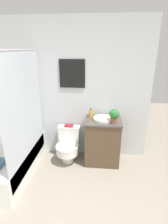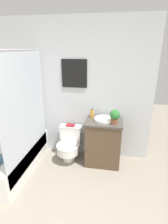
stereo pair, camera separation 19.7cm
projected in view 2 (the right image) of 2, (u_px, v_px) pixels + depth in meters
name	position (u px, v px, depth m)	size (l,w,h in m)	color
wall_back	(66.00, 91.00, 3.20)	(3.09, 0.07, 2.50)	silver
shower_area	(16.00, 156.00, 2.96)	(0.62, 1.44, 1.98)	white
toilet	(69.00, 144.00, 3.25)	(0.41, 0.52, 0.63)	white
vanity	(103.00, 142.00, 3.11)	(0.63, 0.48, 0.83)	brown
sink	(104.00, 119.00, 2.98)	(0.34, 0.38, 0.13)	white
soap_bottle	(92.00, 114.00, 3.08)	(0.06, 0.06, 0.17)	gold
potted_plant	(115.00, 116.00, 2.82)	(0.17, 0.17, 0.24)	brown
book_on_tank	(70.00, 125.00, 3.26)	(0.16, 0.11, 0.02)	maroon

